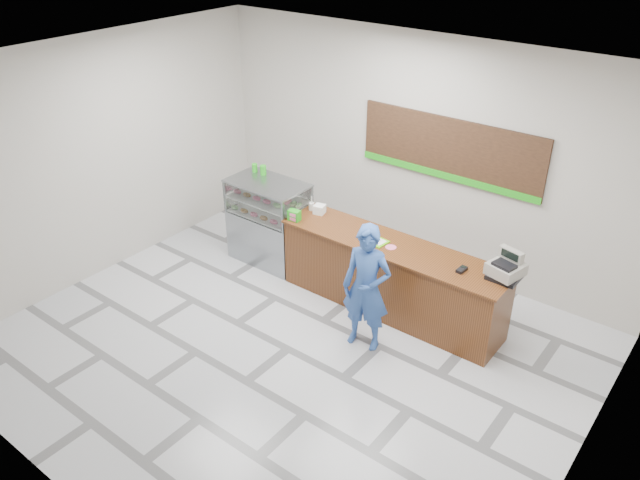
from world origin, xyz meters
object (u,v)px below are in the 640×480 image
Objects in this scene: sales_counter at (391,277)px; cash_register at (506,268)px; display_case at (269,221)px; customer at (367,288)px; serving_tray at (375,241)px.

cash_register reaches higher than sales_counter.
display_case is at bearing -179.99° from sales_counter.
customer reaches higher than cash_register.
cash_register reaches higher than display_case.
serving_tray is at bearing -159.64° from cash_register.
cash_register is 1.70m from customer.
cash_register is at bearing 2.26° from display_case.
cash_register reaches higher than serving_tray.
sales_counter is at bearing -160.91° from cash_register.
display_case is 2.89× the size of cash_register.
cash_register is (3.72, 0.15, 0.48)m from display_case.
cash_register is 0.27× the size of customer.
customer reaches higher than sales_counter.
display_case is at bearing 148.41° from customer.
display_case is 3.74× the size of serving_tray.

